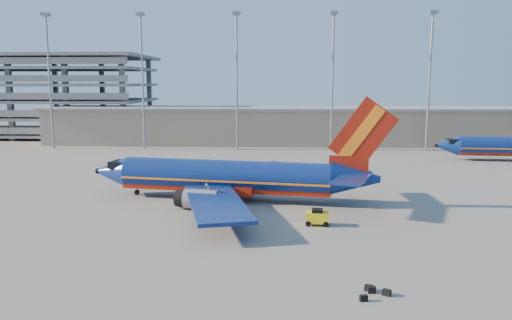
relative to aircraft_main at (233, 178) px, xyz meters
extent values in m
plane|color=slate|center=(2.03, 0.09, -2.72)|extent=(220.00, 220.00, 0.00)
cube|color=gray|center=(12.03, 58.09, 1.28)|extent=(120.00, 15.00, 8.00)
cube|color=slate|center=(12.03, 58.09, 5.48)|extent=(122.00, 16.00, 0.60)
cube|color=slate|center=(-59.97, 74.09, -1.72)|extent=(60.00, 30.00, 0.70)
cube|color=slate|center=(-59.97, 74.09, 2.48)|extent=(60.00, 30.00, 0.70)
cube|color=slate|center=(-59.97, 74.09, 6.68)|extent=(60.00, 30.00, 0.70)
cube|color=slate|center=(-59.97, 74.09, 10.88)|extent=(60.00, 30.00, 0.70)
cube|color=slate|center=(-59.97, 74.09, 15.08)|extent=(60.00, 30.00, 0.70)
cube|color=slate|center=(-59.97, 74.09, 18.28)|extent=(62.00, 32.00, 0.80)
cube|color=slate|center=(-59.97, 87.09, 7.78)|extent=(1.20, 1.20, 21.00)
cylinder|color=gray|center=(-42.97, 46.09, 11.28)|extent=(0.44, 0.44, 28.00)
cube|color=gray|center=(-42.97, 46.09, 25.58)|extent=(1.60, 1.60, 0.70)
cylinder|color=gray|center=(-22.97, 46.09, 11.28)|extent=(0.44, 0.44, 28.00)
cube|color=gray|center=(-22.97, 46.09, 25.58)|extent=(1.60, 1.60, 0.70)
cylinder|color=gray|center=(-2.97, 46.09, 11.28)|extent=(0.44, 0.44, 28.00)
cube|color=gray|center=(-2.97, 46.09, 25.58)|extent=(1.60, 1.60, 0.70)
cylinder|color=gray|center=(17.03, 46.09, 11.28)|extent=(0.44, 0.44, 28.00)
cube|color=gray|center=(17.03, 46.09, 25.58)|extent=(1.60, 1.60, 0.70)
cylinder|color=gray|center=(37.03, 46.09, 11.28)|extent=(0.44, 0.44, 28.00)
cube|color=gray|center=(37.03, 46.09, 25.58)|extent=(1.60, 1.60, 0.70)
cylinder|color=navy|center=(-0.89, 0.16, 0.17)|extent=(26.04, 8.34, 3.97)
cube|color=maroon|center=(-0.89, 0.16, -0.85)|extent=(25.91, 7.60, 1.39)
cube|color=orange|center=(-0.89, 0.16, -0.10)|extent=(26.04, 8.38, 0.24)
cone|color=navy|center=(-15.79, 2.76, 0.17)|extent=(5.12, 4.68, 3.97)
cube|color=black|center=(-14.41, 2.52, 1.19)|extent=(3.02, 3.19, 0.86)
cone|color=navy|center=(14.53, -2.54, 0.55)|extent=(6.18, 4.87, 3.97)
cube|color=maroon|center=(13.69, -2.39, 2.00)|extent=(4.54, 1.36, 2.36)
cube|color=maroon|center=(15.17, -2.65, 5.75)|extent=(7.81, 1.69, 8.56)
cube|color=orange|center=(14.96, -2.61, 5.75)|extent=(5.24, 1.35, 6.71)
cube|color=navy|center=(14.74, 1.13, 1.14)|extent=(3.47, 6.98, 0.24)
cube|color=navy|center=(13.48, -6.06, 1.14)|extent=(5.55, 7.57, 0.24)
cube|color=navy|center=(2.32, 9.18, -0.79)|extent=(13.72, 16.79, 0.38)
cube|color=navy|center=(-0.93, -9.42, -0.79)|extent=(9.25, 17.43, 0.38)
cube|color=maroon|center=(-0.36, 0.06, -1.28)|extent=(7.06, 5.23, 1.07)
cylinder|color=gray|center=(-1.20, 5.87, -1.49)|extent=(4.19, 2.88, 2.25)
cylinder|color=gray|center=(-3.12, -5.12, -1.49)|extent=(4.19, 2.88, 2.25)
cylinder|color=gray|center=(-12.51, 2.19, -2.13)|extent=(0.30, 0.30, 1.18)
cylinder|color=black|center=(-12.51, 2.19, -2.38)|extent=(0.72, 0.38, 0.69)
cylinder|color=black|center=(1.18, 2.63, -2.27)|extent=(0.99, 0.74, 0.90)
cylinder|color=black|center=(0.22, -2.87, -2.27)|extent=(0.99, 0.74, 0.90)
cone|color=navy|center=(37.06, 33.57, -0.07)|extent=(4.36, 3.90, 3.63)
cube|color=black|center=(38.34, 33.49, 0.86)|extent=(2.52, 2.71, 0.79)
cube|color=yellow|center=(9.45, -10.70, -1.91)|extent=(2.40, 1.52, 1.09)
cube|color=black|center=(9.45, -10.70, -1.25)|extent=(1.20, 1.30, 0.38)
cylinder|color=black|center=(8.64, -10.02, -2.44)|extent=(0.58, 0.25, 0.57)
cylinder|color=black|center=(8.53, -11.22, -2.44)|extent=(0.58, 0.25, 0.57)
cylinder|color=black|center=(10.38, -10.19, -2.44)|extent=(0.58, 0.25, 0.57)
cylinder|color=black|center=(10.26, -11.38, -2.44)|extent=(0.58, 0.25, 0.57)
cube|color=black|center=(11.72, -26.69, -2.52)|extent=(0.70, 0.61, 0.40)
cube|color=black|center=(11.05, -28.35, -2.52)|extent=(0.59, 0.40, 0.41)
cube|color=black|center=(12.77, -27.39, -2.52)|extent=(0.69, 0.63, 0.40)
cube|color=black|center=(11.83, -27.05, -2.49)|extent=(0.53, 0.34, 0.46)
camera|label=1|loc=(5.17, -59.64, 11.54)|focal=35.00mm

